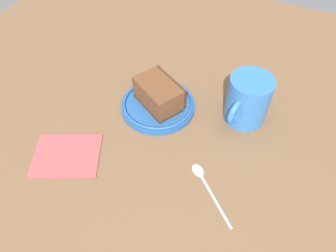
{
  "coord_description": "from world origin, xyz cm",
  "views": [
    {
      "loc": [
        36.23,
        19.11,
        49.82
      ],
      "look_at": [
        0.33,
        2.59,
        3.0
      ],
      "focal_mm": 33.56,
      "sensor_mm": 36.0,
      "label": 1
    }
  ],
  "objects": [
    {
      "name": "teaspoon",
      "position": [
        7.12,
        12.9,
        0.35
      ],
      "size": [
        10.08,
        11.01,
        0.8
      ],
      "color": "silver",
      "rests_on": "ground_plane"
    },
    {
      "name": "cake_slice",
      "position": [
        -6.2,
        -2.54,
        3.92
      ],
      "size": [
        10.81,
        12.06,
        5.51
      ],
      "color": "#472814",
      "rests_on": "small_plate"
    },
    {
      "name": "folded_napkin",
      "position": [
        12.98,
        -13.05,
        0.3
      ],
      "size": [
        14.59,
        15.75,
        0.6
      ],
      "primitive_type": "cube",
      "rotation": [
        0.0,
        0.0,
        0.45
      ],
      "color": "#B24C4C",
      "rests_on": "ground_plane"
    },
    {
      "name": "tea_mug",
      "position": [
        -10.97,
        14.95,
        5.2
      ],
      "size": [
        11.4,
        8.65,
        10.23
      ],
      "color": "#3372BF",
      "rests_on": "ground_plane"
    },
    {
      "name": "small_plate",
      "position": [
        -5.96,
        -2.67,
        0.88
      ],
      "size": [
        15.99,
        15.99,
        1.79
      ],
      "color": "#26599E",
      "rests_on": "ground_plane"
    },
    {
      "name": "ground_plane",
      "position": [
        0.0,
        0.0,
        -1.43
      ],
      "size": [
        125.8,
        125.8,
        2.85
      ],
      "primitive_type": "cube",
      "color": "brown"
    }
  ]
}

